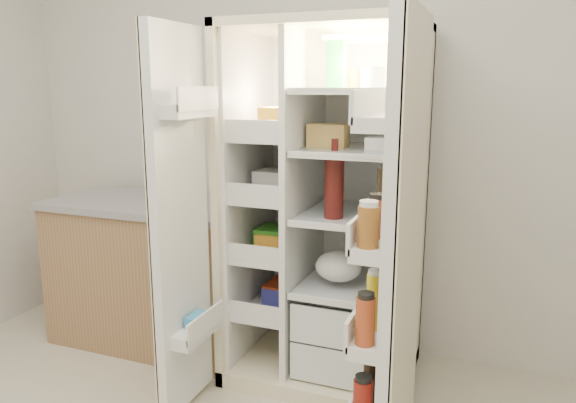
% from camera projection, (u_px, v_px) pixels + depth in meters
% --- Properties ---
extents(wall_back, '(4.00, 0.02, 2.70)m').
position_uv_depth(wall_back, '(327.00, 114.00, 3.06)').
color(wall_back, beige).
rests_on(wall_back, floor).
extents(refrigerator, '(0.92, 0.70, 1.80)m').
position_uv_depth(refrigerator, '(331.00, 235.00, 2.82)').
color(refrigerator, beige).
rests_on(refrigerator, floor).
extents(freezer_door, '(0.15, 0.40, 1.72)m').
position_uv_depth(freezer_door, '(181.00, 226.00, 2.42)').
color(freezer_door, silver).
rests_on(freezer_door, floor).
extents(fridge_door, '(0.17, 0.58, 1.72)m').
position_uv_depth(fridge_door, '(397.00, 263.00, 2.00)').
color(fridge_door, silver).
rests_on(fridge_door, floor).
extents(kitchen_counter, '(1.18, 0.63, 0.85)m').
position_uv_depth(kitchen_counter, '(153.00, 271.00, 3.23)').
color(kitchen_counter, olive).
rests_on(kitchen_counter, floor).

